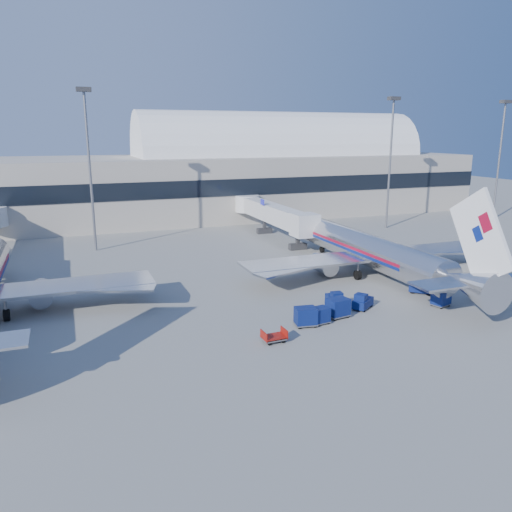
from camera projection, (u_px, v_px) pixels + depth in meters
name	position (u px, v px, depth m)	size (l,w,h in m)	color
ground	(315.00, 296.00, 52.21)	(260.00, 260.00, 0.00)	gray
terminal	(119.00, 181.00, 96.44)	(170.00, 28.15, 21.00)	#B2AA9E
airliner_main	(373.00, 251.00, 59.07)	(32.00, 37.26, 12.07)	silver
jetbridge_near	(270.00, 212.00, 81.85)	(4.40, 27.50, 6.25)	silver
mast_west	(88.00, 146.00, 68.94)	(2.00, 1.20, 22.60)	slate
mast_east	(391.00, 144.00, 86.30)	(2.00, 1.20, 22.60)	slate
mast_far_east	(501.00, 143.00, 94.98)	(2.00, 1.20, 22.60)	slate
barrier_near	(440.00, 270.00, 60.17)	(3.00, 0.55, 0.90)	#9E9E96
barrier_mid	(462.00, 268.00, 61.31)	(3.00, 0.55, 0.90)	#9E9E96
barrier_far	(482.00, 265.00, 62.46)	(3.00, 0.55, 0.90)	#9E9E96
tug_lead	(362.00, 302.00, 48.14)	(2.72, 2.40, 1.60)	#0B1853
tug_right	(420.00, 287.00, 52.86)	(2.53, 2.58, 1.57)	#0B1853
tug_left	(335.00, 299.00, 48.88)	(1.57, 2.55, 1.56)	#0B1853
cart_train_a	(338.00, 307.00, 45.87)	(2.25, 1.85, 1.79)	#0B1853
cart_train_b	(320.00, 315.00, 44.35)	(1.83, 1.49, 1.48)	#0B1853
cart_train_c	(306.00, 316.00, 43.78)	(2.12, 1.75, 1.69)	#0B1853
cart_solo_near	(441.00, 298.00, 48.85)	(2.05, 1.77, 1.54)	#0B1853
cart_solo_far	(482.00, 292.00, 50.47)	(2.29, 1.99, 1.71)	#0B1853
cart_open_red	(274.00, 338.00, 40.54)	(1.97, 1.42, 0.51)	slate
ramp_worker	(507.00, 294.00, 49.58)	(0.69, 0.45, 1.89)	#D8F519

